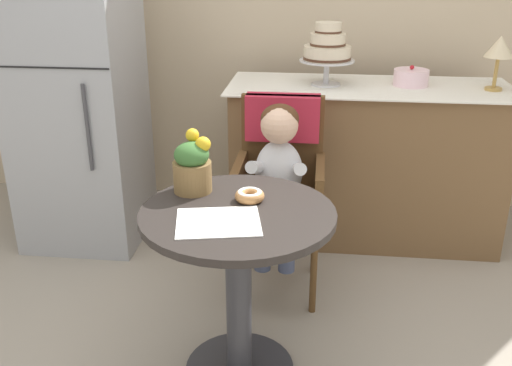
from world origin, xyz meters
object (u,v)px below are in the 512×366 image
round_layer_cake (411,77)px  tiered_cake_stand (327,49)px  wicker_chair (281,163)px  refrigerator (77,96)px  cafe_table (238,262)px  seated_child (278,167)px  flower_vase (192,165)px  table_lamp (500,49)px  donut_front (250,195)px

round_layer_cake → tiered_cake_stand: bearing=-175.1°
wicker_chair → tiered_cake_stand: tiered_cake_stand is taller
round_layer_cake → refrigerator: (-1.82, -0.24, -0.09)m
cafe_table → wicker_chair: bearing=81.8°
cafe_table → seated_child: bearing=79.6°
seated_child → flower_vase: same height
tiered_cake_stand → round_layer_cake: 0.49m
flower_vase → round_layer_cake: round_layer_cake is taller
refrigerator → cafe_table: bearing=-46.3°
wicker_chair → table_lamp: 1.31m
donut_front → seated_child: bearing=81.4°
donut_front → table_lamp: table_lamp is taller
cafe_table → seated_child: seated_child is taller
table_lamp → refrigerator: bearing=-175.6°
wicker_chair → table_lamp: bearing=26.1°
refrigerator → table_lamp: bearing=4.4°
wicker_chair → donut_front: 0.64m
wicker_chair → cafe_table: bearing=-98.8°
cafe_table → round_layer_cake: (0.77, 1.34, 0.44)m
flower_vase → donut_front: bearing=-16.9°
cafe_table → flower_vase: size_ratio=2.98×
flower_vase → tiered_cake_stand: 1.27m
table_lamp → cafe_table: bearing=-133.2°
flower_vase → wicker_chair: bearing=61.6°
donut_front → round_layer_cake: round_layer_cake is taller
wicker_chair → flower_vase: 0.66m
round_layer_cake → table_lamp: table_lamp is taller
flower_vase → table_lamp: (1.39, 1.11, 0.29)m
flower_vase → tiered_cake_stand: (0.51, 1.14, 0.27)m
cafe_table → table_lamp: table_lamp is taller
cafe_table → flower_vase: 0.41m
donut_front → tiered_cake_stand: 1.29m
donut_front → refrigerator: 1.48m
wicker_chair → tiered_cake_stand: 0.76m
refrigerator → round_layer_cake: bearing=7.5°
tiered_cake_stand → refrigerator: refrigerator is taller
seated_child → round_layer_cake: (0.67, 0.77, 0.27)m
donut_front → round_layer_cake: (0.74, 1.25, 0.20)m
donut_front → wicker_chair: bearing=83.5°
refrigerator → wicker_chair: bearing=-18.0°
round_layer_cake → refrigerator: refrigerator is taller
donut_front → table_lamp: bearing=45.4°
table_lamp → tiered_cake_stand: bearing=178.3°
wicker_chair → round_layer_cake: size_ratio=5.02×
seated_child → round_layer_cake: round_layer_cake is taller
wicker_chair → round_layer_cake: bearing=42.1°
wicker_chair → table_lamp: size_ratio=3.35×
cafe_table → refrigerator: 1.56m
refrigerator → donut_front: bearing=-42.9°
wicker_chair → round_layer_cake: (0.67, 0.61, 0.30)m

